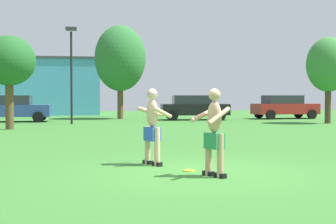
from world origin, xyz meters
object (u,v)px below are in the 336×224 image
Objects in this scene: player_near at (214,130)px; car_red_far_end at (284,106)px; tree_left_field at (120,58)px; player_in_blue at (153,123)px; car_black_near_post at (194,107)px; tree_behind_players at (9,62)px; tree_right_field at (328,65)px; lamp_post at (71,64)px; car_blue_mid_lot at (13,108)px; frisbee at (189,170)px.

player_near is 0.39× the size of car_red_far_end.
car_red_far_end is 11.54m from tree_left_field.
car_black_near_post is at bearing 74.45° from player_in_blue.
tree_left_field is (0.99, 22.13, 3.07)m from player_in_blue.
tree_behind_players reaches higher than player_near.
player_in_blue is 20.75m from car_black_near_post.
tree_right_field is at bearing -88.46° from car_red_far_end.
player_near is 0.36× the size of tree_right_field.
lamp_post is (-3.06, 18.34, 2.38)m from player_near.
lamp_post is (3.50, -3.00, 2.47)m from car_blue_mid_lot.
lamp_post is 1.22× the size of tree_behind_players.
player_in_blue is 7.07× the size of frisbee.
car_black_near_post is 0.91× the size of tree_right_field.
car_black_near_post reaches higher than frisbee.
frisbee is 23.50m from tree_left_field.
tree_behind_players is at bearing 111.72° from player_near.
lamp_post is 0.85× the size of tree_left_field.
player_near is 22.33m from car_blue_mid_lot.
car_black_near_post is at bearing 2.34° from car_blue_mid_lot.
lamp_post is 6.45m from tree_left_field.
player_in_blue is 23.76m from car_red_far_end.
player_in_blue reaches higher than car_red_far_end.
car_blue_mid_lot is at bearing -177.66° from car_black_near_post.
frisbee is 21.49m from car_blue_mid_lot.
car_red_far_end is at bearing 24.57° from tree_behind_players.
tree_behind_players reaches higher than car_blue_mid_lot.
player_in_blue is at bearing -82.72° from lamp_post.
player_near reaches higher than car_red_far_end.
car_red_far_end is at bearing 4.86° from car_black_near_post.
tree_left_field reaches higher than player_near.
tree_right_field reaches higher than tree_behind_players.
tree_right_field is at bearing -14.91° from car_blue_mid_lot.
tree_behind_players is at bearing 110.84° from player_in_blue.
player_in_blue is 19.28m from tree_right_field.
lamp_post reaches higher than car_blue_mid_lot.
car_red_far_end is 0.91× the size of tree_right_field.
car_black_near_post is at bearing -25.10° from tree_left_field.
car_blue_mid_lot is at bearing -158.53° from tree_left_field.
tree_right_field is (12.11, 14.81, 2.32)m from player_in_blue.
car_blue_mid_lot is at bearing 96.19° from tree_behind_players.
tree_behind_players is (-2.77, -3.70, -0.14)m from lamp_post.
player_in_blue is 0.36× the size of tree_right_field.
car_black_near_post is 8.70m from tree_right_field.
car_red_far_end is at bearing 63.78° from player_near.
player_near is at bearing -62.33° from player_in_blue.
frisbee is 0.06× the size of car_blue_mid_lot.
frisbee is 0.06× the size of tree_behind_players.
tree_right_field is at bearing 54.04° from frisbee.
car_blue_mid_lot is (-6.24, 20.55, 0.81)m from frisbee.
car_black_near_post is 5.99m from tree_left_field.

